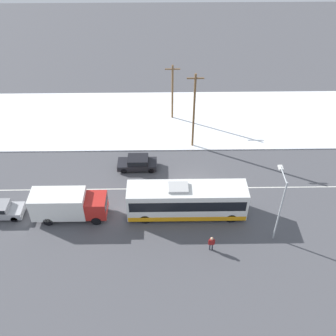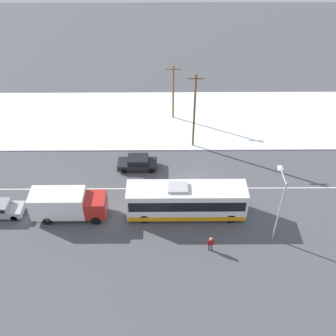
{
  "view_description": "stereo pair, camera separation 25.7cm",
  "coord_description": "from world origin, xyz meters",
  "px_view_note": "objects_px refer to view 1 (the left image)",
  "views": [
    {
      "loc": [
        -3.15,
        -29.42,
        27.32
      ],
      "look_at": [
        -2.67,
        1.59,
        1.4
      ],
      "focal_mm": 42.0,
      "sensor_mm": 36.0,
      "label": 1
    },
    {
      "loc": [
        -2.89,
        -29.42,
        27.32
      ],
      "look_at": [
        -2.67,
        1.59,
        1.4
      ],
      "focal_mm": 42.0,
      "sensor_mm": 36.0,
      "label": 2
    }
  ],
  "objects_px": {
    "city_bus": "(187,200)",
    "streetlamp": "(280,200)",
    "sedan_car": "(138,162)",
    "utility_pole_roadside": "(194,111)",
    "box_truck": "(67,204)",
    "pedestrian_at_stop": "(212,242)",
    "utility_pole_snowlot": "(172,92)"
  },
  "relations": [
    {
      "from": "sedan_car",
      "to": "utility_pole_roadside",
      "type": "distance_m",
      "value": 8.32
    },
    {
      "from": "box_truck",
      "to": "pedestrian_at_stop",
      "type": "relative_size",
      "value": 4.33
    },
    {
      "from": "utility_pole_roadside",
      "to": "box_truck",
      "type": "bearing_deg",
      "value": -138.13
    },
    {
      "from": "streetlamp",
      "to": "utility_pole_roadside",
      "type": "distance_m",
      "value": 14.85
    },
    {
      "from": "utility_pole_snowlot",
      "to": "box_truck",
      "type": "bearing_deg",
      "value": -120.65
    },
    {
      "from": "sedan_car",
      "to": "streetlamp",
      "type": "xyz_separation_m",
      "value": [
        12.5,
        -9.46,
        3.48
      ]
    },
    {
      "from": "pedestrian_at_stop",
      "to": "sedan_car",
      "type": "bearing_deg",
      "value": 121.42
    },
    {
      "from": "streetlamp",
      "to": "utility_pole_roadside",
      "type": "relative_size",
      "value": 0.73
    },
    {
      "from": "city_bus",
      "to": "sedan_car",
      "type": "relative_size",
      "value": 2.62
    },
    {
      "from": "sedan_car",
      "to": "pedestrian_at_stop",
      "type": "distance_m",
      "value": 13.07
    },
    {
      "from": "city_bus",
      "to": "utility_pole_roadside",
      "type": "distance_m",
      "value": 11.24
    },
    {
      "from": "streetlamp",
      "to": "city_bus",
      "type": "bearing_deg",
      "value": 160.59
    },
    {
      "from": "city_bus",
      "to": "box_truck",
      "type": "xyz_separation_m",
      "value": [
        -11.01,
        -0.24,
        -0.09
      ]
    },
    {
      "from": "city_bus",
      "to": "pedestrian_at_stop",
      "type": "distance_m",
      "value": 4.82
    },
    {
      "from": "city_bus",
      "to": "streetlamp",
      "type": "relative_size",
      "value": 1.64
    },
    {
      "from": "city_bus",
      "to": "sedan_car",
      "type": "distance_m",
      "value": 8.42
    },
    {
      "from": "pedestrian_at_stop",
      "to": "utility_pole_roadside",
      "type": "relative_size",
      "value": 0.17
    },
    {
      "from": "utility_pole_snowlot",
      "to": "utility_pole_roadside",
      "type": "bearing_deg",
      "value": -69.96
    },
    {
      "from": "box_truck",
      "to": "sedan_car",
      "type": "height_order",
      "value": "box_truck"
    },
    {
      "from": "sedan_car",
      "to": "utility_pole_snowlot",
      "type": "bearing_deg",
      "value": -111.68
    },
    {
      "from": "pedestrian_at_stop",
      "to": "utility_pole_roadside",
      "type": "height_order",
      "value": "utility_pole_roadside"
    },
    {
      "from": "pedestrian_at_stop",
      "to": "utility_pole_snowlot",
      "type": "relative_size",
      "value": 0.22
    },
    {
      "from": "pedestrian_at_stop",
      "to": "streetlamp",
      "type": "distance_m",
      "value": 6.79
    },
    {
      "from": "sedan_car",
      "to": "streetlamp",
      "type": "distance_m",
      "value": 16.05
    },
    {
      "from": "city_bus",
      "to": "utility_pole_roadside",
      "type": "bearing_deg",
      "value": 83.38
    },
    {
      "from": "city_bus",
      "to": "streetlamp",
      "type": "height_order",
      "value": "streetlamp"
    },
    {
      "from": "city_bus",
      "to": "sedan_car",
      "type": "xyz_separation_m",
      "value": [
        -4.9,
        6.78,
        -0.9
      ]
    },
    {
      "from": "streetlamp",
      "to": "utility_pole_snowlot",
      "type": "bearing_deg",
      "value": 113.73
    },
    {
      "from": "city_bus",
      "to": "utility_pole_roadside",
      "type": "height_order",
      "value": "utility_pole_roadside"
    },
    {
      "from": "city_bus",
      "to": "pedestrian_at_stop",
      "type": "height_order",
      "value": "city_bus"
    },
    {
      "from": "box_truck",
      "to": "streetlamp",
      "type": "xyz_separation_m",
      "value": [
        18.6,
        -2.43,
        2.67
      ]
    },
    {
      "from": "utility_pole_roadside",
      "to": "utility_pole_snowlot",
      "type": "distance_m",
      "value": 6.46
    }
  ]
}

